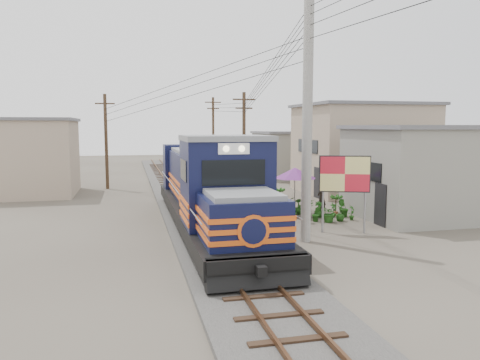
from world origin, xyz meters
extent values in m
plane|color=#473F35|center=(0.00, 0.00, 0.00)|extent=(120.00, 120.00, 0.00)
cube|color=#595651|center=(0.00, 10.00, 0.08)|extent=(3.60, 70.00, 0.16)
cube|color=#51331E|center=(-0.54, 10.00, 0.26)|extent=(0.08, 70.00, 0.12)
cube|color=#51331E|center=(0.54, 10.00, 0.26)|extent=(0.08, 70.00, 0.12)
cube|color=black|center=(0.00, 2.40, 0.79)|extent=(3.06, 16.88, 0.58)
cube|color=black|center=(0.00, -2.87, 0.48)|extent=(2.32, 3.38, 0.69)
cube|color=black|center=(0.00, 7.68, 0.48)|extent=(2.32, 3.38, 0.69)
cube|color=black|center=(0.00, -4.14, 1.69)|extent=(2.51, 2.53, 1.58)
cube|color=black|center=(0.00, -1.50, 2.54)|extent=(3.00, 2.74, 3.27)
cube|color=slate|center=(0.00, -1.50, 4.22)|extent=(3.06, 2.88, 0.19)
cube|color=black|center=(0.00, -2.88, 3.12)|extent=(2.14, 0.06, 0.84)
cube|color=white|center=(0.00, -2.89, 3.91)|extent=(1.05, 0.06, 0.37)
cube|color=black|center=(0.00, 5.04, 2.11)|extent=(2.39, 10.34, 2.43)
cube|color=slate|center=(0.00, 5.04, 3.38)|extent=(2.14, 10.34, 0.19)
cube|color=#E35715|center=(0.00, 2.40, 1.37)|extent=(3.10, 16.88, 0.15)
cube|color=#E35715|center=(0.00, 2.40, 1.69)|extent=(3.10, 16.88, 0.15)
cube|color=#E35715|center=(0.00, 2.40, 2.01)|extent=(3.10, 16.88, 0.15)
cylinder|color=#9E9B93|center=(3.50, -0.50, 5.00)|extent=(0.40, 0.40, 10.00)
cylinder|color=#4C3826|center=(4.50, 14.00, 3.50)|extent=(0.24, 0.24, 7.00)
cube|color=#4C3826|center=(4.50, 14.00, 6.50)|extent=(1.60, 0.10, 0.10)
cube|color=#4C3826|center=(4.50, 14.00, 5.90)|extent=(1.20, 0.10, 0.10)
cylinder|color=#4C3826|center=(4.80, 28.00, 3.75)|extent=(0.24, 0.24, 7.50)
cube|color=#4C3826|center=(4.80, 28.00, 7.00)|extent=(1.60, 0.10, 0.10)
cube|color=#4C3826|center=(4.80, 28.00, 6.40)|extent=(1.20, 0.10, 0.10)
cylinder|color=#4C3826|center=(-5.00, 18.00, 3.50)|extent=(0.24, 0.24, 7.00)
cube|color=#4C3826|center=(-5.00, 18.00, 6.50)|extent=(1.60, 0.10, 0.10)
cube|color=#4C3826|center=(-5.00, 18.00, 5.90)|extent=(1.20, 0.10, 0.10)
cube|color=gray|center=(11.50, 3.00, 2.25)|extent=(7.00, 6.00, 4.50)
cube|color=slate|center=(11.50, 3.00, 4.60)|extent=(7.35, 6.30, 0.20)
cube|color=black|center=(7.98, 3.00, 2.48)|extent=(0.05, 3.00, 0.90)
cube|color=tan|center=(12.50, 12.00, 3.00)|extent=(8.00, 7.00, 6.00)
cube|color=slate|center=(12.50, 12.00, 6.10)|extent=(8.40, 7.35, 0.20)
cube|color=black|center=(8.48, 12.00, 3.30)|extent=(0.05, 3.50, 0.90)
cube|color=gray|center=(11.00, 22.00, 2.00)|extent=(6.00, 6.00, 4.00)
cube|color=slate|center=(11.00, 22.00, 4.10)|extent=(6.30, 6.30, 0.20)
cube|color=black|center=(7.98, 22.00, 2.20)|extent=(0.05, 3.00, 0.90)
cube|color=tan|center=(-10.00, 16.00, 2.50)|extent=(6.00, 6.00, 5.00)
cube|color=slate|center=(-10.00, 16.00, 5.10)|extent=(6.30, 6.30, 0.20)
cylinder|color=#99999E|center=(4.84, 0.89, 1.25)|extent=(0.10, 0.10, 2.49)
cylinder|color=#99999E|center=(6.52, 0.26, 1.25)|extent=(0.10, 0.10, 2.49)
cube|color=black|center=(5.68, 0.58, 2.59)|extent=(2.10, 0.87, 1.60)
cube|color=red|center=(5.68, 0.55, 2.59)|extent=(1.99, 0.80, 1.50)
cylinder|color=black|center=(5.09, 5.17, 0.05)|extent=(0.45, 0.45, 0.10)
cylinder|color=#99999E|center=(5.09, 5.17, 1.13)|extent=(0.05, 0.05, 2.26)
cone|color=#64246D|center=(5.09, 5.17, 2.21)|extent=(2.40, 2.40, 0.57)
imported|color=black|center=(6.58, 5.06, 0.86)|extent=(0.74, 0.72, 1.71)
imported|color=#1F5117|center=(4.82, 2.94, 0.46)|extent=(0.49, 0.34, 0.93)
imported|color=#1F5117|center=(5.48, 3.11, 0.38)|extent=(0.52, 0.48, 0.77)
imported|color=#1F5117|center=(6.00, 2.85, 0.46)|extent=(1.08, 1.08, 0.91)
imported|color=#1F5117|center=(6.67, 2.97, 0.39)|extent=(0.59, 0.59, 0.78)
imported|color=#1F5117|center=(7.31, 3.01, 0.40)|extent=(0.49, 0.49, 0.79)
imported|color=#1F5117|center=(4.77, 4.20, 0.31)|extent=(0.44, 0.42, 0.62)
imported|color=#1F5117|center=(5.27, 4.02, 0.49)|extent=(1.13, 1.09, 0.97)
imported|color=#1F5117|center=(6.00, 4.07, 0.41)|extent=(0.51, 0.51, 0.82)
imported|color=#1F5117|center=(6.74, 3.92, 0.38)|extent=(0.48, 0.41, 0.76)
imported|color=#1F5117|center=(7.28, 3.91, 0.47)|extent=(0.61, 0.53, 0.94)
imported|color=#1F5117|center=(4.66, 5.22, 0.45)|extent=(1.06, 1.08, 0.90)
imported|color=#1F5117|center=(5.32, 5.12, 0.43)|extent=(0.54, 0.54, 0.85)
camera|label=1|loc=(-3.36, -17.93, 4.63)|focal=35.00mm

